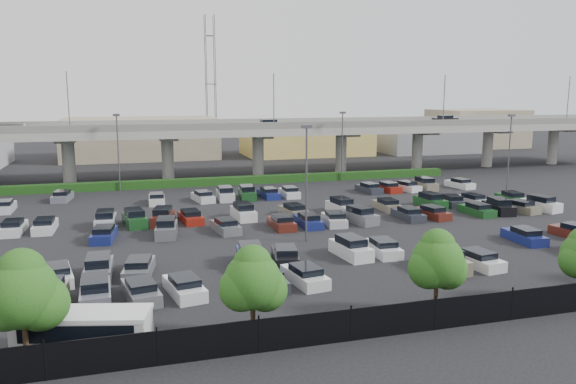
% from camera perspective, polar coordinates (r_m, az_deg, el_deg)
% --- Properties ---
extents(ground, '(280.00, 280.00, 0.00)m').
position_cam_1_polar(ground, '(57.46, -0.62, -3.05)').
color(ground, black).
extents(overpass, '(150.00, 13.00, 15.80)m').
position_cam_1_polar(overpass, '(87.41, -6.43, 6.00)').
color(overpass, gray).
rests_on(overpass, ground).
extents(hedge, '(66.00, 1.60, 1.10)m').
position_cam_1_polar(hedge, '(81.30, -5.35, 1.17)').
color(hedge, '#153710').
rests_on(hedge, ground).
extents(fence, '(70.00, 0.10, 2.00)m').
position_cam_1_polar(fence, '(32.27, 13.04, -12.24)').
color(fence, black).
rests_on(fence, ground).
extents(tree_row, '(65.07, 3.66, 5.94)m').
position_cam_1_polar(tree_row, '(32.97, 13.13, -6.94)').
color(tree_row, '#332316').
rests_on(tree_row, ground).
extents(shuttle_bus, '(7.03, 3.88, 2.14)m').
position_cam_1_polar(shuttle_bus, '(31.00, -20.06, -13.03)').
color(shuttle_bus, silver).
rests_on(shuttle_bus, ground).
extents(parked_cars, '(63.21, 41.67, 1.67)m').
position_cam_1_polar(parked_cars, '(53.37, 0.28, -3.38)').
color(parked_cars, black).
rests_on(parked_cars, ground).
extents(light_poles, '(66.90, 48.38, 10.30)m').
position_cam_1_polar(light_poles, '(57.38, -5.15, 3.22)').
color(light_poles, '#4A4A4F').
rests_on(light_poles, ground).
extents(distant_buildings, '(138.00, 24.00, 9.00)m').
position_cam_1_polar(distant_buildings, '(119.30, -2.87, 5.56)').
color(distant_buildings, gray).
rests_on(distant_buildings, ground).
extents(comm_tower, '(2.40, 2.40, 30.00)m').
position_cam_1_polar(comm_tower, '(129.36, -7.87, 11.08)').
color(comm_tower, '#4A4A4F').
rests_on(comm_tower, ground).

